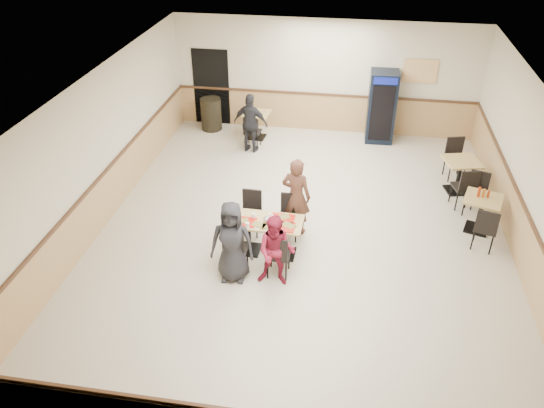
% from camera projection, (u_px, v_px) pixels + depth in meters
% --- Properties ---
extents(ground, '(10.00, 10.00, 0.00)m').
position_uv_depth(ground, '(302.00, 233.00, 10.55)').
color(ground, beige).
rests_on(ground, ground).
extents(room_shell, '(10.00, 10.00, 10.00)m').
position_uv_depth(room_shell, '(392.00, 155.00, 12.13)').
color(room_shell, silver).
rests_on(room_shell, ground).
extents(main_table, '(1.35, 0.70, 0.72)m').
position_uv_depth(main_table, '(266.00, 232.00, 9.76)').
color(main_table, black).
rests_on(main_table, ground).
extents(main_chairs, '(1.22, 1.59, 0.91)m').
position_uv_depth(main_chairs, '(264.00, 232.00, 9.78)').
color(main_chairs, black).
rests_on(main_chairs, ground).
extents(diner_woman_left, '(0.78, 0.53, 1.53)m').
position_uv_depth(diner_woman_left, '(232.00, 242.00, 9.00)').
color(diner_woman_left, black).
rests_on(diner_woman_left, ground).
extents(diner_woman_right, '(0.67, 0.53, 1.35)m').
position_uv_depth(diner_woman_right, '(276.00, 251.00, 8.93)').
color(diner_woman_right, maroon).
rests_on(diner_woman_right, ground).
extents(diner_man_opposite, '(0.65, 0.50, 1.60)m').
position_uv_depth(diner_man_opposite, '(296.00, 196.00, 10.19)').
color(diner_man_opposite, '#523023').
rests_on(diner_man_opposite, ground).
extents(lone_diner, '(0.94, 0.51, 1.52)m').
position_uv_depth(lone_diner, '(251.00, 123.00, 13.20)').
color(lone_diner, black).
rests_on(lone_diner, ground).
extents(tabletop_clutter, '(1.18, 0.59, 0.12)m').
position_uv_depth(tabletop_clutter, '(267.00, 221.00, 9.57)').
color(tabletop_clutter, red).
rests_on(tabletop_clutter, main_table).
extents(side_table_near, '(0.87, 0.87, 0.74)m').
position_uv_depth(side_table_near, '(481.00, 209.00, 10.38)').
color(side_table_near, black).
rests_on(side_table_near, ground).
extents(side_table_near_chair_south, '(0.54, 0.54, 0.94)m').
position_uv_depth(side_table_near_chair_south, '(486.00, 227.00, 9.90)').
color(side_table_near_chair_south, black).
rests_on(side_table_near_chair_south, ground).
extents(side_table_near_chair_north, '(0.54, 0.54, 0.94)m').
position_uv_depth(side_table_near_chair_north, '(476.00, 194.00, 10.88)').
color(side_table_near_chair_north, black).
rests_on(side_table_near_chair_north, ground).
extents(side_table_far, '(0.87, 0.87, 0.77)m').
position_uv_depth(side_table_far, '(460.00, 171.00, 11.64)').
color(side_table_far, black).
rests_on(side_table_far, ground).
extents(side_table_far_chair_south, '(0.55, 0.55, 0.98)m').
position_uv_depth(side_table_far_chair_south, '(464.00, 186.00, 11.13)').
color(side_table_far_chair_south, black).
rests_on(side_table_far_chair_south, ground).
extents(side_table_far_chair_north, '(0.55, 0.55, 0.98)m').
position_uv_depth(side_table_far_chair_north, '(456.00, 159.00, 12.16)').
color(side_table_far_chair_north, black).
rests_on(side_table_far_chair_north, ground).
extents(condiment_caddy, '(0.23, 0.06, 0.20)m').
position_uv_depth(condiment_caddy, '(483.00, 193.00, 10.25)').
color(condiment_caddy, '#9F2D0B').
rests_on(condiment_caddy, side_table_near).
extents(back_table, '(0.73, 0.73, 0.71)m').
position_uv_depth(back_table, '(257.00, 121.00, 14.03)').
color(back_table, black).
rests_on(back_table, ground).
extents(back_table_chair_lone, '(0.46, 0.46, 0.90)m').
position_uv_depth(back_table_chair_lone, '(253.00, 131.00, 13.57)').
color(back_table_chair_lone, black).
rests_on(back_table_chair_lone, ground).
extents(pepsi_cooler, '(0.72, 0.73, 1.86)m').
position_uv_depth(pepsi_cooler, '(382.00, 107.00, 13.68)').
color(pepsi_cooler, black).
rests_on(pepsi_cooler, ground).
extents(trash_bin, '(0.56, 0.56, 0.88)m').
position_uv_depth(trash_bin, '(211.00, 114.00, 14.52)').
color(trash_bin, black).
rests_on(trash_bin, ground).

